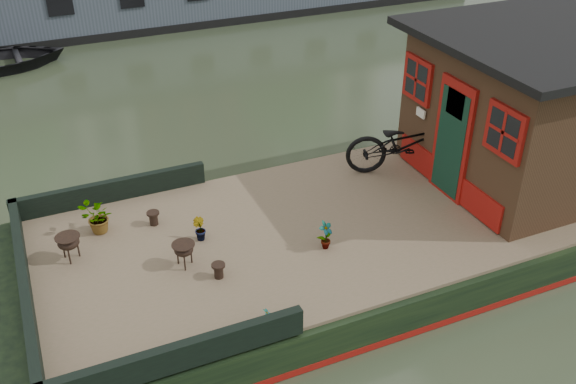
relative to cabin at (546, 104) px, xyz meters
name	(u,v)px	position (x,y,z in m)	size (l,w,h in m)	color
ground	(418,232)	(-2.19, 0.00, -1.88)	(120.00, 120.00, 0.00)	#293220
houseboat_hull	(347,237)	(-3.52, 0.00, -1.60)	(14.01, 4.02, 0.60)	black
houseboat_deck	(422,200)	(-2.19, 0.00, -1.25)	(11.80, 3.80, 0.05)	#775F49
bow_bulwark	(94,270)	(-7.25, 0.00, -1.05)	(3.00, 4.00, 0.35)	black
cabin	(546,104)	(0.00, 0.00, 0.00)	(4.00, 3.50, 2.42)	black
bicycle	(406,144)	(-1.99, 0.87, -0.70)	(0.70, 2.00, 1.05)	black
potted_plant_a	(326,235)	(-4.19, -0.57, -1.01)	(0.23, 0.16, 0.44)	#9E522D
potted_plant_b	(199,229)	(-5.73, 0.35, -1.05)	(0.19, 0.15, 0.35)	brown
potted_plant_c	(97,218)	(-7.02, 1.10, -0.98)	(0.45, 0.39, 0.50)	#B44D34
potted_plant_e	(267,318)	(-5.53, -1.70, -1.09)	(0.14, 0.10, 0.27)	#A84231
brazier_front	(184,255)	(-6.10, -0.16, -1.05)	(0.33, 0.33, 0.36)	black
brazier_rear	(70,248)	(-7.48, 0.61, -1.04)	(0.35, 0.35, 0.38)	black
bollard_port	(154,218)	(-6.25, 0.99, -1.12)	(0.19, 0.19, 0.21)	black
bollard_stbd	(219,271)	(-5.76, -0.58, -1.12)	(0.18, 0.18, 0.21)	black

